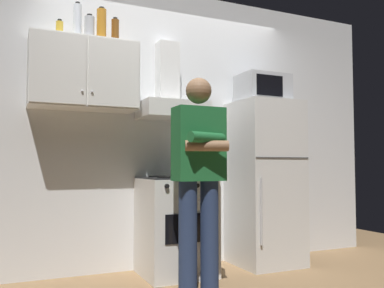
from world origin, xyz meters
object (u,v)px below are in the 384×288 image
Objects in this scene: microwave at (263,89)px; bottle_vodka_clear at (77,22)px; person_standing at (199,174)px; bottle_canister_steel at (89,28)px; bottle_liquor_amber at (101,25)px; refrigerator at (265,182)px; upper_cabinet at (84,74)px; stove_oven at (176,225)px; bottle_beer_brown at (115,32)px; bottle_spice_jar at (59,29)px; range_hood at (171,98)px; cooking_pot at (194,169)px.

bottle_vodka_clear reaches higher than microwave.
bottle_vodka_clear is at bearing 137.20° from person_standing.
bottle_liquor_amber reaches higher than bottle_canister_steel.
person_standing is at bearing -148.77° from refrigerator.
stove_oven is (0.80, -0.13, -1.32)m from upper_cabinet.
bottle_canister_steel is at bearing -168.22° from bottle_beer_brown.
person_standing is 1.72m from bottle_spice_jar.
bottle_canister_steel reaches higher than stove_oven.
range_hood is 2.29× the size of bottle_vodka_clear.
refrigerator is 0.98× the size of person_standing.
stove_oven is 0.53× the size of person_standing.
bottle_vodka_clear is at bearing 176.09° from microwave.
microwave is at bearing 1.15° from stove_oven.
stove_oven is 2.82× the size of cooking_pot.
upper_cabinet is at bearing -16.68° from bottle_vodka_clear.
bottle_canister_steel is 0.12m from bottle_liquor_amber.
person_standing reaches higher than stove_oven.
person_standing is 1.71m from bottle_vodka_clear.
upper_cabinet is 2.91× the size of cooking_pot.
range_hood is 1.56× the size of microwave.
bottle_vodka_clear is 0.20m from bottle_liquor_amber.
cooking_pot is at bearing -62.12° from range_hood.
person_standing is (-1.00, -0.61, 0.10)m from refrigerator.
range_hood is 1.01m from person_standing.
bottle_spice_jar reaches higher than person_standing.
microwave is at bearing 90.90° from refrigerator.
bottle_vodka_clear is 0.33m from bottle_beer_brown.
stove_oven is 1.17× the size of range_hood.
stove_oven is 0.55× the size of refrigerator.
bottle_vodka_clear is (-0.86, 0.02, 0.61)m from range_hood.
upper_cabinet reaches higher than microwave.
bottle_beer_brown is 0.13m from bottle_liquor_amber.
person_standing is (0.75, -0.73, -0.85)m from upper_cabinet.
cooking_pot is at bearing -14.84° from bottle_vodka_clear.
refrigerator is at bearing -4.07° from upper_cabinet.
bottle_liquor_amber reaches higher than bottle_beer_brown.
bottle_liquor_amber is (-0.79, 0.24, 1.26)m from cooking_pot.
refrigerator is at bearing 31.23° from person_standing.
microwave is (-0.00, 0.02, 0.94)m from refrigerator.
microwave is 1.99× the size of bottle_beer_brown.
stove_oven is 0.53m from cooking_pot.
stove_oven is 1.62m from microwave.
person_standing is at bearing -37.95° from bottle_spice_jar.
bottle_canister_steel is (-0.71, 0.70, 1.25)m from person_standing.
bottle_beer_brown reaches higher than upper_cabinet.
bottle_vodka_clear reaches higher than stove_oven.
refrigerator is 10.39× the size of bottle_spice_jar.
upper_cabinet is 2.91× the size of bottle_liquor_amber.
bottle_beer_brown is (-1.48, 0.14, 1.36)m from refrigerator.
bottle_liquor_amber is at bearing 169.27° from stove_oven.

